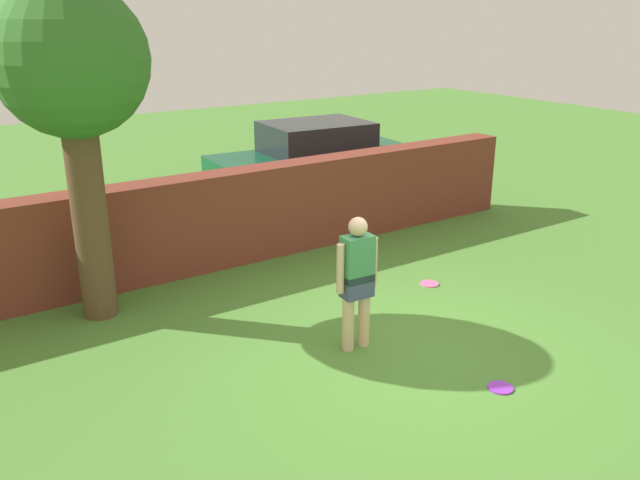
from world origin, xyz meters
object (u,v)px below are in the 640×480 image
object	(u,v)px
tree	(73,73)
frisbee_pink	(429,284)
person	(357,277)
car	(316,165)
frisbee_purple	(500,388)

from	to	relation	value
tree	frisbee_pink	world-z (taller)	tree
person	car	size ratio (longest dim) A/B	0.38
car	frisbee_pink	world-z (taller)	car
frisbee_purple	frisbee_pink	size ratio (longest dim) A/B	1.00
car	frisbee_pink	size ratio (longest dim) A/B	15.97
tree	person	distance (m)	4.08
tree	frisbee_pink	xyz separation A→B (m)	(4.29, -1.67, -3.09)
tree	person	size ratio (longest dim) A/B	2.57
person	frisbee_purple	world-z (taller)	person
tree	car	distance (m)	6.19
frisbee_purple	car	bearing A→B (deg)	72.47
tree	frisbee_pink	distance (m)	5.55
person	car	bearing A→B (deg)	-115.44
frisbee_purple	tree	bearing A→B (deg)	125.58
car	frisbee_purple	world-z (taller)	car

